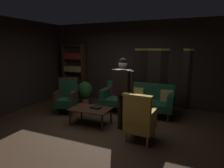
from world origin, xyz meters
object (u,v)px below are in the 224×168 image
Objects in this scene: armchair_wing_left at (67,97)px; potted_plant at (85,92)px; bookshelf at (75,70)px; standing_figure at (123,88)px; folding_screen at (167,77)px; book_black_cloth at (96,107)px; armchair_gilt_accent at (139,119)px; velvet_couch at (137,98)px; coffee_table at (91,110)px.

armchair_wing_left is 0.85m from potted_plant.
standing_figure is (2.70, -2.05, -0.05)m from bookshelf.
armchair_wing_left is at bearing -146.14° from folding_screen.
armchair_wing_left is 1.26× the size of potted_plant.
potted_plant is 3.25× the size of book_black_cloth.
armchair_wing_left is at bearing 166.23° from standing_figure.
folding_screen reaches higher than armchair_wing_left.
folding_screen is 2.70m from armchair_gilt_accent.
folding_screen is at bearing 52.70° from velvet_couch.
bookshelf is 1.30m from potted_plant.
book_black_cloth is at bearing -123.19° from folding_screen.
potted_plant is (0.88, -0.74, -0.60)m from bookshelf.
folding_screen is 2.07× the size of coffee_table.
folding_screen is 3.22m from armchair_wing_left.
armchair_gilt_accent reaches higher than velvet_couch.
bookshelf is at bearing 164.67° from velvet_couch.
coffee_table is 1.07m from standing_figure.
folding_screen is 2.68m from book_black_cloth.
bookshelf is 2.49× the size of potted_plant.
folding_screen reaches higher than armchair_gilt_accent.
folding_screen is at bearing 3.24° from bookshelf.
standing_figure reaches higher than velvet_couch.
armchair_wing_left is 1.28m from book_black_cloth.
armchair_wing_left is at bearing 160.61° from book_black_cloth.
armchair_gilt_accent reaches higher than coffee_table.
folding_screen is 1.99× the size of armchair_wing_left.
coffee_table is at bearing -48.28° from bookshelf.
bookshelf is at bearing 142.70° from standing_figure.
potted_plant is at bearing 125.83° from coffee_table.
bookshelf reaches higher than potted_plant.
armchair_wing_left is (-2.45, 0.87, 0.00)m from armchair_gilt_accent.
standing_figure is 2.31m from potted_plant.
book_black_cloth is (-1.44, -2.20, -0.54)m from folding_screen.
velvet_couch is 2.11m from armchair_wing_left.
bookshelf is 1.97× the size of armchair_wing_left.
potted_plant reaches higher than coffee_table.
folding_screen reaches higher than standing_figure.
coffee_table is 0.16m from book_black_cloth.
book_black_cloth is (-0.73, -1.27, -0.01)m from velvet_couch.
bookshelf reaches higher than velvet_couch.
velvet_couch is 8.36× the size of book_black_cloth.
velvet_couch is at bearing 60.11° from book_black_cloth.
velvet_couch is at bearing 106.80° from armchair_gilt_accent.
armchair_wing_left reaches higher than book_black_cloth.
standing_figure is at bearing -90.16° from velvet_couch.
armchair_wing_left reaches higher than coffee_table.
bookshelf is 2.87m from velvet_couch.
standing_figure is (-0.52, 0.40, 0.54)m from armchair_gilt_accent.
armchair_wing_left is at bearing -156.50° from velvet_couch.
potted_plant reaches higher than book_black_cloth.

